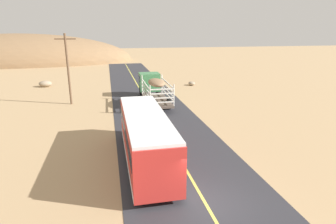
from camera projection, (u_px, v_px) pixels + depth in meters
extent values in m
plane|color=tan|center=(206.00, 205.00, 13.68)|extent=(240.00, 240.00, 0.00)
cube|color=#2D2D33|center=(206.00, 204.00, 13.68)|extent=(8.00, 120.00, 0.02)
cube|color=#D8CC4C|center=(206.00, 204.00, 13.67)|extent=(0.16, 117.60, 0.00)
cube|color=#3F7F4C|center=(149.00, 82.00, 35.62)|extent=(2.50, 2.20, 2.20)
cube|color=#192333|center=(149.00, 78.00, 35.49)|extent=(2.53, 1.54, 0.70)
cube|color=brown|center=(157.00, 100.00, 30.86)|extent=(2.50, 6.40, 0.24)
cylinder|color=silver|center=(142.00, 84.00, 33.22)|extent=(0.12, 0.12, 2.20)
cylinder|color=silver|center=(162.00, 84.00, 33.70)|extent=(0.12, 0.12, 2.20)
cylinder|color=silver|center=(150.00, 96.00, 27.33)|extent=(0.12, 0.12, 2.20)
cylinder|color=silver|center=(174.00, 95.00, 27.81)|extent=(0.12, 0.12, 2.20)
cube|color=silver|center=(146.00, 96.00, 30.46)|extent=(0.08, 6.30, 0.12)
cube|color=silver|center=(167.00, 95.00, 30.95)|extent=(0.08, 6.30, 0.12)
cube|color=silver|center=(162.00, 102.00, 27.74)|extent=(2.40, 0.08, 0.12)
cube|color=silver|center=(146.00, 92.00, 30.34)|extent=(0.08, 6.30, 0.12)
cube|color=silver|center=(167.00, 91.00, 30.82)|extent=(0.08, 6.30, 0.12)
cube|color=silver|center=(162.00, 98.00, 27.61)|extent=(2.40, 0.08, 0.12)
cube|color=silver|center=(145.00, 88.00, 30.21)|extent=(0.08, 6.30, 0.12)
cube|color=silver|center=(167.00, 87.00, 30.70)|extent=(0.08, 6.30, 0.12)
cube|color=silver|center=(162.00, 94.00, 27.49)|extent=(2.40, 0.08, 0.12)
cube|color=silver|center=(145.00, 84.00, 30.09)|extent=(0.08, 6.30, 0.12)
cube|color=silver|center=(167.00, 83.00, 30.57)|extent=(0.08, 6.30, 0.12)
cube|color=silver|center=(162.00, 89.00, 27.37)|extent=(2.40, 0.08, 0.12)
ellipsoid|color=#8C6B4C|center=(156.00, 83.00, 30.30)|extent=(1.75, 3.84, 0.70)
cylinder|color=black|center=(141.00, 92.00, 35.75)|extent=(0.32, 1.10, 1.10)
cylinder|color=black|center=(158.00, 91.00, 36.19)|extent=(0.32, 1.10, 1.10)
cylinder|color=black|center=(149.00, 105.00, 29.48)|extent=(0.32, 1.10, 1.10)
cylinder|color=black|center=(169.00, 104.00, 29.92)|extent=(0.32, 1.10, 1.10)
cube|color=red|center=(146.00, 137.00, 17.53)|extent=(2.50, 10.00, 2.70)
cube|color=white|center=(145.00, 116.00, 17.13)|extent=(2.45, 9.80, 0.16)
cube|color=#192333|center=(146.00, 130.00, 17.40)|extent=(2.54, 9.20, 0.80)
cube|color=silver|center=(146.00, 154.00, 17.86)|extent=(2.53, 9.80, 0.36)
cylinder|color=black|center=(125.00, 138.00, 20.70)|extent=(0.30, 1.00, 1.00)
cylinder|color=black|center=(155.00, 136.00, 21.14)|extent=(0.30, 1.00, 1.00)
cylinder|color=black|center=(134.00, 183.00, 14.60)|extent=(0.30, 1.00, 1.00)
cylinder|color=black|center=(175.00, 179.00, 15.05)|extent=(0.30, 1.00, 1.00)
cylinder|color=brown|center=(68.00, 70.00, 31.04)|extent=(0.24, 0.24, 7.81)
cube|color=brown|center=(65.00, 39.00, 30.11)|extent=(2.20, 0.14, 0.14)
ellipsoid|color=gray|center=(192.00, 83.00, 42.78)|extent=(1.01, 1.17, 0.59)
ellipsoid|color=gray|center=(45.00, 84.00, 41.64)|extent=(1.82, 1.44, 0.92)
ellipsoid|color=olive|center=(19.00, 62.00, 72.52)|extent=(57.96, 26.38, 14.47)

